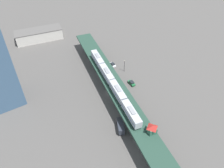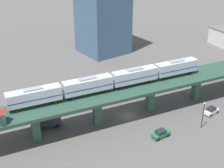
{
  "view_description": "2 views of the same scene",
  "coord_description": "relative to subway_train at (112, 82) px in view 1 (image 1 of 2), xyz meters",
  "views": [
    {
      "loc": [
        -40.04,
        -62.69,
        69.58
      ],
      "look_at": [
        -2.11,
        -3.52,
        9.35
      ],
      "focal_mm": 35.0,
      "sensor_mm": 36.0,
      "label": 1
    },
    {
      "loc": [
        52.67,
        -43.94,
        42.68
      ],
      "look_at": [
        -2.11,
        -3.52,
        9.35
      ],
      "focal_mm": 50.0,
      "sensor_mm": 36.0,
      "label": 2
    }
  ],
  "objects": [
    {
      "name": "street_lamp",
      "position": [
        16.81,
        14.44,
        -6.29
      ],
      "size": [
        0.44,
        0.44,
        6.94
      ],
      "color": "black",
      "rests_on": "ground"
    },
    {
      "name": "elevated_viaduct",
      "position": [
        2.08,
        3.34,
        -3.65
      ],
      "size": [
        25.8,
        91.91,
        7.85
      ],
      "color": "#244135",
      "rests_on": "ground"
    },
    {
      "name": "street_car_green",
      "position": [
        13.74,
        3.82,
        -9.46
      ],
      "size": [
        2.12,
        4.48,
        1.89
      ],
      "color": "#1E6638",
      "rests_on": "ground"
    },
    {
      "name": "ground_plane",
      "position": [
        2.11,
        3.52,
        -10.39
      ],
      "size": [
        400.0,
        400.0,
        0.0
      ],
      "primitive_type": "plane",
      "color": "#514F4C"
    },
    {
      "name": "street_car_white",
      "position": [
        14.18,
        21.62,
        -9.46
      ],
      "size": [
        2.1,
        4.47,
        1.89
      ],
      "color": "silver",
      "rests_on": "ground"
    },
    {
      "name": "signal_hut",
      "position": [
        -1.47,
        -27.46,
        -0.74
      ],
      "size": [
        3.78,
        3.78,
        3.4
      ],
      "color": "#33604C",
      "rests_on": "elevated_viaduct"
    },
    {
      "name": "warehouse_building",
      "position": [
        -9.33,
        71.11,
        -6.99
      ],
      "size": [
        29.87,
        14.86,
        6.8
      ],
      "color": "beige",
      "rests_on": "ground"
    },
    {
      "name": "subway_train",
      "position": [
        0.0,
        0.0,
        0.0
      ],
      "size": [
        12.25,
        49.42,
        4.45
      ],
      "color": "#ADB2BA",
      "rests_on": "elevated_viaduct"
    },
    {
      "name": "delivery_truck",
      "position": [
        -6.07,
        -15.55,
        -8.63
      ],
      "size": [
        5.15,
        7.46,
        3.2
      ],
      "color": "#333338",
      "rests_on": "ground"
    }
  ]
}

